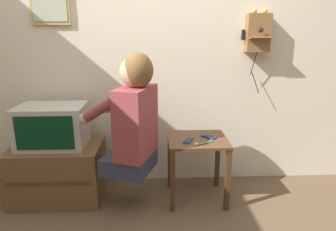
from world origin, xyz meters
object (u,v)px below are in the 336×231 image
object	(u,v)px
television	(52,126)
framed_picture	(49,0)
person	(133,117)
wall_phone_antique	(258,33)
cell_phone_held	(188,140)
toothbrush	(203,143)
cell_phone_spare	(209,137)

from	to	relation	value
television	framed_picture	world-z (taller)	framed_picture
television	person	bearing A→B (deg)	-16.03
person	television	world-z (taller)	person
person	framed_picture	xyz separation A→B (m)	(-0.72, 0.49, 0.91)
television	wall_phone_antique	size ratio (longest dim) A/B	0.75
wall_phone_antique	cell_phone_held	bearing A→B (deg)	-149.83
wall_phone_antique	framed_picture	bearing A→B (deg)	178.61
person	toothbrush	world-z (taller)	person
cell_phone_held	cell_phone_spare	size ratio (longest dim) A/B	1.04
cell_phone_held	toothbrush	xyz separation A→B (m)	(0.11, -0.08, 0.00)
wall_phone_antique	cell_phone_spare	size ratio (longest dim) A/B	5.64
television	cell_phone_held	bearing A→B (deg)	-6.68
cell_phone_held	wall_phone_antique	bearing A→B (deg)	51.84
television	wall_phone_antique	bearing A→B (deg)	7.65
television	cell_phone_spare	xyz separation A→B (m)	(1.34, -0.05, -0.10)
person	cell_phone_spare	distance (m)	0.69
person	television	xyz separation A→B (m)	(-0.71, 0.20, -0.13)
person	television	distance (m)	0.75
television	cell_phone_spare	world-z (taller)	television
television	framed_picture	size ratio (longest dim) A/B	1.37
person	cell_phone_held	bearing A→B (deg)	-61.49
wall_phone_antique	toothbrush	distance (m)	1.11
framed_picture	wall_phone_antique	bearing A→B (deg)	-1.39
wall_phone_antique	toothbrush	size ratio (longest dim) A/B	4.39
television	cell_phone_held	distance (m)	1.16
framed_picture	toothbrush	distance (m)	1.78
wall_phone_antique	cell_phone_spare	world-z (taller)	wall_phone_antique
wall_phone_antique	cell_phone_spare	distance (m)	1.02
cell_phone_held	cell_phone_spare	distance (m)	0.21
person	wall_phone_antique	distance (m)	1.34
cell_phone_held	toothbrush	distance (m)	0.14
person	framed_picture	size ratio (longest dim) A/B	2.35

